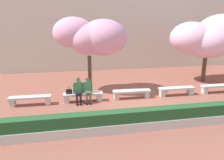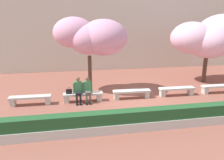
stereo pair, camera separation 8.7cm
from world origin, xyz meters
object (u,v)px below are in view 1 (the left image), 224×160
at_px(stone_bench_near_west, 83,96).
at_px(person_seated_right, 88,88).
at_px(stone_bench_near_east, 176,90).
at_px(person_seated_left, 78,89).
at_px(cherry_tree_secondary, 210,37).
at_px(stone_bench_center, 132,93).
at_px(stone_bench_west_end, 30,99).
at_px(handbag, 69,91).
at_px(cherry_tree_main, 92,37).
at_px(stone_bench_east_end, 218,87).

distance_m(stone_bench_near_west, person_seated_right, 0.46).
distance_m(stone_bench_near_east, person_seated_left, 5.33).
xyz_separation_m(stone_bench_near_west, cherry_tree_secondary, (8.44, 2.37, 2.62)).
distance_m(stone_bench_center, person_seated_right, 2.34).
bearing_deg(stone_bench_near_west, stone_bench_center, 0.00).
bearing_deg(person_seated_right, stone_bench_west_end, 178.90).
bearing_deg(stone_bench_near_west, handbag, 178.74).
height_order(stone_bench_center, handbag, handbag).
height_order(stone_bench_near_east, cherry_tree_main, cherry_tree_main).
distance_m(stone_bench_east_end, person_seated_right, 7.40).
xyz_separation_m(stone_bench_near_west, person_seated_right, (0.23, -0.05, 0.39)).
distance_m(stone_bench_near_west, cherry_tree_secondary, 9.15).
height_order(person_seated_left, person_seated_right, same).
relative_size(stone_bench_near_east, person_seated_right, 1.53).
xyz_separation_m(stone_bench_west_end, person_seated_left, (2.31, -0.05, 0.39)).
distance_m(stone_bench_near_east, stone_bench_east_end, 2.54).
bearing_deg(stone_bench_near_west, stone_bench_west_end, 180.00).
xyz_separation_m(stone_bench_east_end, cherry_tree_main, (-6.96, 1.53, 2.81)).
bearing_deg(stone_bench_near_west, stone_bench_near_east, 0.00).
bearing_deg(stone_bench_center, cherry_tree_main, 140.83).
height_order(stone_bench_east_end, cherry_tree_secondary, cherry_tree_secondary).
xyz_separation_m(stone_bench_center, handbag, (-3.23, 0.02, 0.27)).
relative_size(person_seated_right, cherry_tree_main, 0.31).
xyz_separation_m(stone_bench_near_west, stone_bench_center, (2.54, 0.00, 0.00)).
bearing_deg(person_seated_left, stone_bench_west_end, 178.67).
bearing_deg(stone_bench_near_east, stone_bench_west_end, 180.00).
bearing_deg(stone_bench_near_east, stone_bench_east_end, 0.00).
distance_m(stone_bench_center, person_seated_left, 2.80).
height_order(stone_bench_near_west, stone_bench_center, same).
height_order(stone_bench_west_end, cherry_tree_secondary, cherry_tree_secondary).
xyz_separation_m(stone_bench_near_east, stone_bench_east_end, (2.54, 0.00, 0.00)).
bearing_deg(person_seated_left, handbag, 171.33).
distance_m(stone_bench_near_east, cherry_tree_main, 5.46).
bearing_deg(stone_bench_east_end, handbag, 179.90).
height_order(stone_bench_center, cherry_tree_secondary, cherry_tree_secondary).
bearing_deg(stone_bench_east_end, cherry_tree_secondary, 71.09).
height_order(stone_bench_east_end, person_seated_left, person_seated_left).
relative_size(stone_bench_west_end, stone_bench_near_west, 1.00).
relative_size(stone_bench_near_west, person_seated_right, 1.53).
relative_size(stone_bench_near_east, cherry_tree_main, 0.47).
xyz_separation_m(stone_bench_west_end, stone_bench_center, (5.08, 0.00, 0.00)).
bearing_deg(stone_bench_west_end, stone_bench_near_west, 0.00).
bearing_deg(stone_bench_west_end, cherry_tree_secondary, 12.20).
height_order(stone_bench_near_west, cherry_tree_secondary, cherry_tree_secondary).
relative_size(stone_bench_near_west, cherry_tree_secondary, 0.38).
relative_size(stone_bench_west_end, stone_bench_east_end, 1.00).
height_order(stone_bench_west_end, stone_bench_near_west, same).
bearing_deg(person_seated_left, person_seated_right, 0.00).
bearing_deg(person_seated_right, stone_bench_center, 1.33).
relative_size(stone_bench_east_end, cherry_tree_secondary, 0.38).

